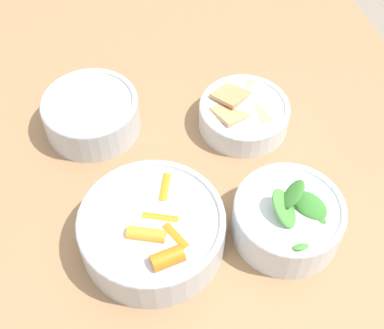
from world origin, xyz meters
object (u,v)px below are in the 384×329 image
object	(u,v)px
bowl_cookies	(244,113)
bowl_beans_hotdog	(92,114)
bowl_greens	(288,218)
bowl_carrots	(152,229)

from	to	relation	value
bowl_cookies	bowl_beans_hotdog	bearing A→B (deg)	74.81
bowl_greens	bowl_cookies	world-z (taller)	bowl_greens
bowl_beans_hotdog	bowl_cookies	xyz separation A→B (m)	(-0.06, -0.24, -0.00)
bowl_greens	bowl_beans_hotdog	size ratio (longest dim) A/B	0.99
bowl_greens	bowl_carrots	bearing A→B (deg)	79.05
bowl_beans_hotdog	bowl_cookies	world-z (taller)	bowl_beans_hotdog
bowl_beans_hotdog	bowl_greens	bearing A→B (deg)	-140.64
bowl_carrots	bowl_cookies	world-z (taller)	bowl_carrots
bowl_carrots	bowl_greens	world-z (taller)	bowl_greens
bowl_carrots	bowl_beans_hotdog	bearing A→B (deg)	9.86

